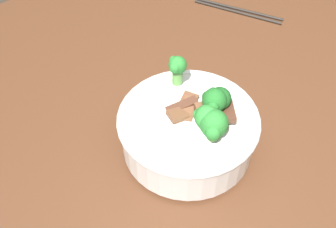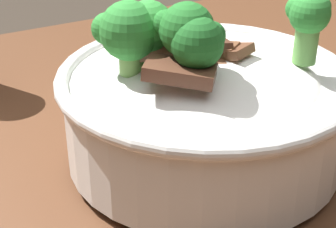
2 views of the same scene
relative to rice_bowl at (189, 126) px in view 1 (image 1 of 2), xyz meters
name	(u,v)px [view 1 (image 1 of 2)]	position (x,y,z in m)	size (l,w,h in m)	color
dining_table	(256,172)	(-0.09, -0.12, -0.17)	(1.56, 1.08, 0.80)	#56331E
rice_bowl	(189,126)	(0.00, 0.00, 0.00)	(0.25, 0.25, 0.15)	white
chopsticks_pair	(238,11)	(0.23, -0.42, -0.06)	(0.23, 0.11, 0.01)	#28231E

